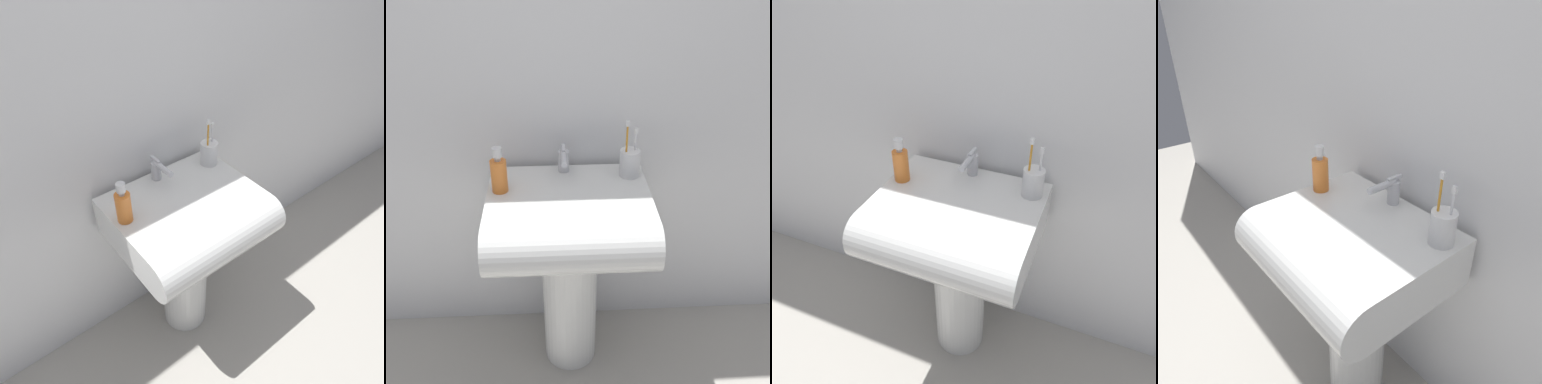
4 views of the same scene
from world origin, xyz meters
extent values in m
plane|color=#ADA89E|center=(0.00, 0.00, 0.00)|extent=(6.00, 6.00, 0.00)
cube|color=white|center=(0.00, 0.24, 1.20)|extent=(5.00, 0.05, 2.40)
cylinder|color=white|center=(0.00, 0.00, 0.30)|extent=(0.20, 0.20, 0.61)
cube|color=white|center=(0.00, 0.00, 0.69)|extent=(0.55, 0.40, 0.16)
cylinder|color=white|center=(0.00, -0.20, 0.69)|extent=(0.55, 0.16, 0.16)
cylinder|color=silver|center=(-0.01, 0.16, 0.81)|extent=(0.04, 0.04, 0.08)
cylinder|color=silver|center=(-0.01, 0.10, 0.85)|extent=(0.02, 0.11, 0.02)
cube|color=silver|center=(-0.01, 0.16, 0.86)|extent=(0.01, 0.06, 0.01)
cylinder|color=white|center=(0.22, 0.11, 0.82)|extent=(0.07, 0.07, 0.10)
cylinder|color=orange|center=(0.20, 0.10, 0.87)|extent=(0.01, 0.01, 0.18)
cube|color=white|center=(0.20, 0.10, 0.97)|extent=(0.01, 0.01, 0.02)
cylinder|color=white|center=(0.24, 0.11, 0.86)|extent=(0.01, 0.01, 0.15)
cube|color=white|center=(0.24, 0.11, 0.94)|extent=(0.01, 0.01, 0.02)
cylinder|color=orange|center=(-0.23, 0.03, 0.83)|extent=(0.05, 0.05, 0.11)
cylinder|color=silver|center=(-0.23, 0.03, 0.89)|extent=(0.02, 0.02, 0.01)
cylinder|color=silver|center=(-0.23, 0.03, 0.91)|extent=(0.03, 0.03, 0.03)
camera|label=1|loc=(-0.63, -0.86, 1.68)|focal=35.00mm
camera|label=2|loc=(-0.05, -1.38, 1.60)|focal=45.00mm
camera|label=3|loc=(0.40, -0.93, 1.51)|focal=35.00mm
camera|label=4|loc=(0.71, -0.60, 1.39)|focal=35.00mm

